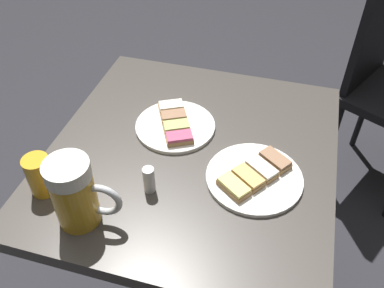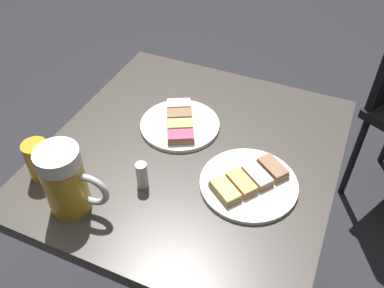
# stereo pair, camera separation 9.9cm
# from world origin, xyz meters

# --- Properties ---
(cafe_table) EXTENTS (0.68, 0.72, 0.75)m
(cafe_table) POSITION_xyz_m (0.00, 0.00, 0.57)
(cafe_table) COLOR black
(cafe_table) RESTS_ON ground_plane
(plate_near) EXTENTS (0.20, 0.20, 0.03)m
(plate_near) POSITION_xyz_m (-0.06, 0.07, 0.76)
(plate_near) COLOR white
(plate_near) RESTS_ON cafe_table
(plate_far) EXTENTS (0.22, 0.22, 0.03)m
(plate_far) POSITION_xyz_m (0.16, -0.05, 0.76)
(plate_far) COLOR white
(plate_far) RESTS_ON cafe_table
(beer_mug) EXTENTS (0.14, 0.09, 0.16)m
(beer_mug) POSITION_xyz_m (-0.16, -0.26, 0.83)
(beer_mug) COLOR gold
(beer_mug) RESTS_ON cafe_table
(beer_glass_small) EXTENTS (0.06, 0.06, 0.09)m
(beer_glass_small) POSITION_xyz_m (-0.28, -0.21, 0.80)
(beer_glass_small) COLOR gold
(beer_glass_small) RESTS_ON cafe_table
(salt_shaker) EXTENTS (0.03, 0.03, 0.07)m
(salt_shaker) POSITION_xyz_m (-0.05, -0.15, 0.78)
(salt_shaker) COLOR silver
(salt_shaker) RESTS_ON cafe_table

